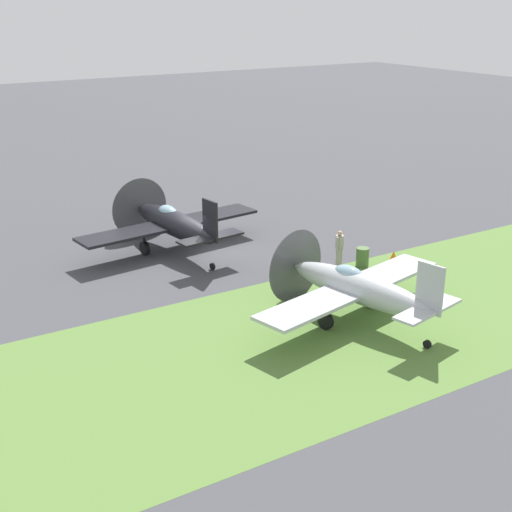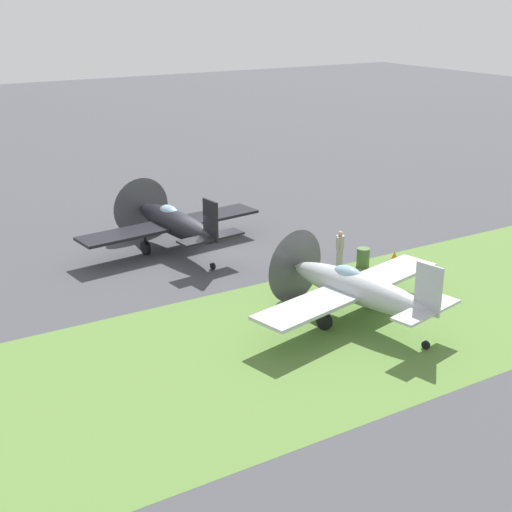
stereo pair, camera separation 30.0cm
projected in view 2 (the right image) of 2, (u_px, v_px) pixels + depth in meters
The scene contains 7 objects.
ground_plane at pixel (204, 258), 34.63m from camera, with size 160.00×160.00×0.00m, color #424247.
grass_verge at pixel (324, 334), 26.81m from camera, with size 120.00×11.00×0.01m, color #567A38.
airplane_lead at pixel (174, 223), 35.16m from camera, with size 9.72×7.70×3.45m.
airplane_wingman at pixel (356, 288), 27.42m from camera, with size 9.46×7.56×3.35m.
ground_crew_chief at pixel (340, 248), 33.24m from camera, with size 0.57×0.38×1.73m.
fuel_drum at pixel (363, 257), 33.36m from camera, with size 0.60×0.60×0.90m, color #476633.
runway_marker_cone at pixel (394, 256), 34.26m from camera, with size 0.36×0.36×0.44m, color orange.
Camera 2 is at (-14.74, -29.09, 11.90)m, focal length 50.28 mm.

